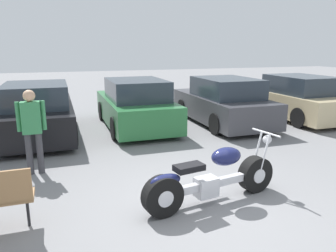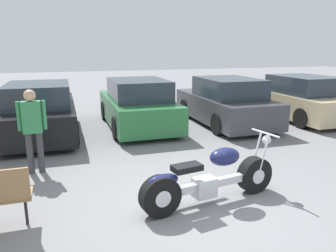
{
  "view_description": "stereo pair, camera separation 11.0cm",
  "coord_description": "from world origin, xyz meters",
  "px_view_note": "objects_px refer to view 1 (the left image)",
  "views": [
    {
      "loc": [
        -1.96,
        -4.18,
        2.38
      ],
      "look_at": [
        0.06,
        1.82,
        0.85
      ],
      "focal_mm": 35.0,
      "sensor_mm": 36.0,
      "label": 1
    },
    {
      "loc": [
        -1.86,
        -4.22,
        2.38
      ],
      "look_at": [
        0.06,
        1.82,
        0.85
      ],
      "focal_mm": 35.0,
      "sensor_mm": 36.0,
      "label": 2
    }
  ],
  "objects_px": {
    "motorcycle": "(211,179)",
    "person_standing": "(32,125)",
    "parked_car_green": "(135,105)",
    "parked_car_champagne": "(296,99)",
    "parked_car_black": "(38,112)",
    "parked_car_dark_grey": "(223,103)"
  },
  "relations": [
    {
      "from": "parked_car_dark_grey",
      "to": "parked_car_green",
      "type": "bearing_deg",
      "value": 171.61
    },
    {
      "from": "parked_car_champagne",
      "to": "person_standing",
      "type": "xyz_separation_m",
      "value": [
        -8.18,
        -2.64,
        0.29
      ]
    },
    {
      "from": "parked_car_black",
      "to": "person_standing",
      "type": "height_order",
      "value": "person_standing"
    },
    {
      "from": "motorcycle",
      "to": "parked_car_champagne",
      "type": "height_order",
      "value": "parked_car_champagne"
    },
    {
      "from": "parked_car_green",
      "to": "parked_car_champagne",
      "type": "distance_m",
      "value": 5.5
    },
    {
      "from": "parked_car_champagne",
      "to": "person_standing",
      "type": "relative_size",
      "value": 2.55
    },
    {
      "from": "motorcycle",
      "to": "parked_car_champagne",
      "type": "distance_m",
      "value": 7.34
    },
    {
      "from": "parked_car_black",
      "to": "parked_car_champagne",
      "type": "height_order",
      "value": "same"
    },
    {
      "from": "person_standing",
      "to": "parked_car_black",
      "type": "bearing_deg",
      "value": 90.91
    },
    {
      "from": "parked_car_green",
      "to": "parked_car_champagne",
      "type": "relative_size",
      "value": 1.0
    },
    {
      "from": "parked_car_black",
      "to": "parked_car_green",
      "type": "xyz_separation_m",
      "value": [
        2.74,
        0.23,
        0.0
      ]
    },
    {
      "from": "parked_car_black",
      "to": "parked_car_champagne",
      "type": "bearing_deg",
      "value": -1.65
    },
    {
      "from": "parked_car_champagne",
      "to": "parked_car_dark_grey",
      "type": "bearing_deg",
      "value": 178.66
    },
    {
      "from": "parked_car_green",
      "to": "parked_car_champagne",
      "type": "xyz_separation_m",
      "value": [
        5.48,
        -0.47,
        0.0
      ]
    },
    {
      "from": "parked_car_champagne",
      "to": "person_standing",
      "type": "distance_m",
      "value": 8.6
    },
    {
      "from": "motorcycle",
      "to": "person_standing",
      "type": "height_order",
      "value": "person_standing"
    },
    {
      "from": "parked_car_dark_grey",
      "to": "parked_car_champagne",
      "type": "bearing_deg",
      "value": -1.34
    },
    {
      "from": "motorcycle",
      "to": "parked_car_black",
      "type": "relative_size",
      "value": 0.57
    },
    {
      "from": "parked_car_dark_grey",
      "to": "parked_car_champagne",
      "type": "relative_size",
      "value": 1.0
    },
    {
      "from": "motorcycle",
      "to": "parked_car_green",
      "type": "relative_size",
      "value": 0.57
    },
    {
      "from": "parked_car_green",
      "to": "parked_car_dark_grey",
      "type": "bearing_deg",
      "value": -8.39
    },
    {
      "from": "parked_car_dark_grey",
      "to": "parked_car_black",
      "type": "bearing_deg",
      "value": 178.19
    }
  ]
}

